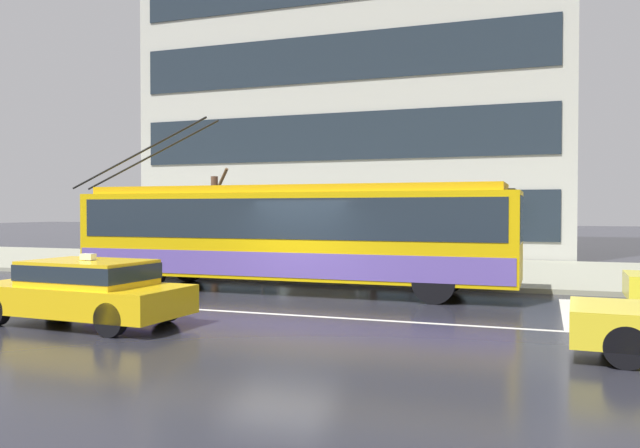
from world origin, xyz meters
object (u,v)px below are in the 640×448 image
pedestrian_at_shelter (375,223)px  pedestrian_walking_past (449,249)px  taxi_oncoming_near (84,289)px  street_tree_bare (215,218)px  pedestrian_approaching_curb (410,225)px  bus_shelter (318,215)px  trolleybus (291,233)px

pedestrian_at_shelter → pedestrian_walking_past: pedestrian_at_shelter is taller
taxi_oncoming_near → street_tree_bare: street_tree_bare is taller
pedestrian_at_shelter → pedestrian_approaching_curb: pedestrian_approaching_curb is taller
bus_shelter → pedestrian_approaching_curb: bus_shelter is taller
bus_shelter → street_tree_bare: street_tree_bare is taller
trolleybus → bus_shelter: bearing=97.9°
pedestrian_at_shelter → trolleybus: bearing=-105.5°
street_tree_bare → trolleybus: bearing=-39.3°
pedestrian_at_shelter → pedestrian_walking_past: (2.76, -2.00, -0.69)m
taxi_oncoming_near → pedestrian_approaching_curb: pedestrian_approaching_curb is taller
street_tree_bare → bus_shelter: bearing=0.1°
pedestrian_walking_past → pedestrian_at_shelter: bearing=144.0°
pedestrian_at_shelter → pedestrian_approaching_curb: bearing=-6.9°
pedestrian_approaching_curb → street_tree_bare: bearing=-174.0°
trolleybus → taxi_oncoming_near: size_ratio=3.04×
pedestrian_approaching_curb → pedestrian_walking_past: bearing=-50.3°
taxi_oncoming_near → pedestrian_walking_past: (5.91, 8.54, 0.40)m
bus_shelter → pedestrian_at_shelter: bus_shelter is taller
bus_shelter → street_tree_bare: (-3.87, -0.01, -0.11)m
taxi_oncoming_near → street_tree_bare: size_ratio=1.23×
bus_shelter → taxi_oncoming_near: bearing=-98.3°
trolleybus → taxi_oncoming_near: bearing=-107.4°
taxi_oncoming_near → pedestrian_walking_past: 10.39m
trolleybus → pedestrian_walking_past: (3.99, 2.44, -0.51)m
pedestrian_approaching_curb → pedestrian_walking_past: 2.50m
bus_shelter → pedestrian_approaching_curb: bearing=13.6°
pedestrian_approaching_curb → pedestrian_walking_past: pedestrian_approaching_curb is taller
pedestrian_walking_past → street_tree_bare: size_ratio=0.46×
trolleybus → taxi_oncoming_near: 6.46m
trolleybus → pedestrian_approaching_curb: bearing=60.3°
pedestrian_approaching_curb → pedestrian_walking_past: size_ratio=1.24×
trolleybus → pedestrian_approaching_curb: trolleybus is taller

